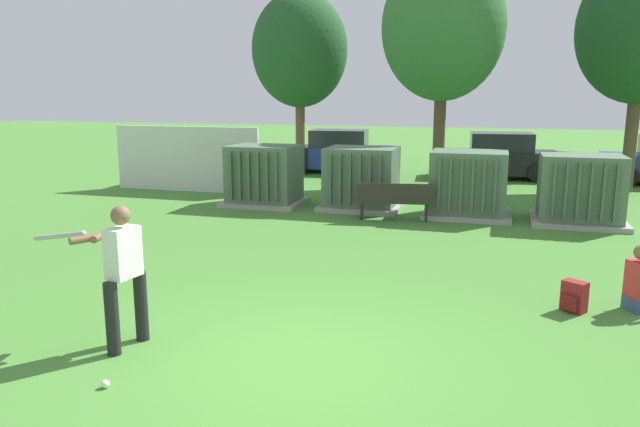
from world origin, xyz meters
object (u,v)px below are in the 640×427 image
(transformer_west, at_px, (264,176))
(batter, at_px, (121,269))
(backpack, at_px, (574,297))
(parked_car_leftmost, at_px, (336,152))
(park_bench, at_px, (394,199))
(transformer_east, at_px, (580,191))
(sports_ball, at_px, (105,384))
(parked_car_left_of_center, at_px, (497,157))
(transformer_mid_west, at_px, (361,179))
(transformer_mid_east, at_px, (468,185))

(transformer_west, bearing_deg, batter, -78.71)
(backpack, bearing_deg, parked_car_leftmost, 117.41)
(transformer_west, height_order, park_bench, transformer_west)
(batter, height_order, backpack, batter)
(transformer_east, relative_size, batter, 1.21)
(parked_car_leftmost, bearing_deg, backpack, -62.59)
(transformer_east, height_order, backpack, transformer_east)
(transformer_west, xyz_separation_m, backpack, (7.20, -6.44, -0.57))
(backpack, bearing_deg, transformer_west, 138.16)
(park_bench, relative_size, sports_ball, 20.44)
(park_bench, relative_size, batter, 1.06)
(backpack, bearing_deg, park_bench, 122.82)
(transformer_west, xyz_separation_m, park_bench, (3.75, -1.10, -0.25))
(transformer_west, relative_size, parked_car_leftmost, 0.48)
(transformer_west, relative_size, parked_car_left_of_center, 0.48)
(backpack, height_order, parked_car_leftmost, parked_car_leftmost)
(transformer_mid_west, bearing_deg, transformer_west, -176.69)
(transformer_mid_east, distance_m, sports_ball, 10.65)
(transformer_mid_west, bearing_deg, parked_car_left_of_center, 64.38)
(parked_car_left_of_center, bearing_deg, park_bench, -105.51)
(park_bench, height_order, sports_ball, park_bench)
(transformer_mid_east, distance_m, parked_car_leftmost, 9.07)
(transformer_east, distance_m, parked_car_leftmost, 10.85)
(transformer_mid_east, bearing_deg, backpack, -74.35)
(transformer_mid_west, relative_size, parked_car_left_of_center, 0.48)
(transformer_west, height_order, transformer_mid_east, same)
(transformer_west, relative_size, transformer_mid_west, 1.00)
(transformer_west, bearing_deg, parked_car_leftmost, 89.29)
(transformer_west, bearing_deg, park_bench, -16.37)
(transformer_mid_west, distance_m, transformer_east, 5.28)
(park_bench, bearing_deg, transformer_east, 11.67)
(transformer_west, bearing_deg, parked_car_left_of_center, 49.98)
(transformer_west, height_order, parked_car_left_of_center, same)
(transformer_mid_east, bearing_deg, parked_car_left_of_center, 84.95)
(transformer_west, height_order, parked_car_leftmost, same)
(backpack, bearing_deg, batter, -152.34)
(batter, bearing_deg, backpack, 27.66)
(transformer_mid_east, xyz_separation_m, sports_ball, (-3.14, -10.15, -0.74))
(transformer_mid_east, relative_size, transformer_east, 1.00)
(park_bench, height_order, parked_car_leftmost, parked_car_leftmost)
(transformer_east, bearing_deg, transformer_mid_east, 176.50)
(transformer_mid_west, height_order, parked_car_leftmost, same)
(parked_car_leftmost, relative_size, parked_car_left_of_center, 1.00)
(transformer_mid_west, relative_size, transformer_east, 1.00)
(transformer_mid_east, distance_m, transformer_east, 2.53)
(transformer_mid_west, xyz_separation_m, parked_car_left_of_center, (3.39, 7.06, -0.04))
(sports_ball, bearing_deg, parked_car_leftmost, 97.10)
(transformer_mid_west, distance_m, parked_car_leftmost, 7.56)
(transformer_mid_east, distance_m, backpack, 6.63)
(sports_ball, xyz_separation_m, parked_car_left_of_center, (3.79, 17.45, 0.71))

